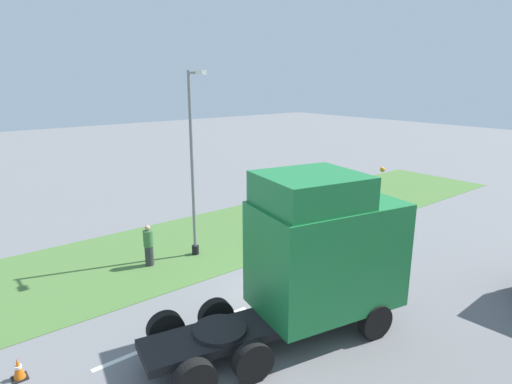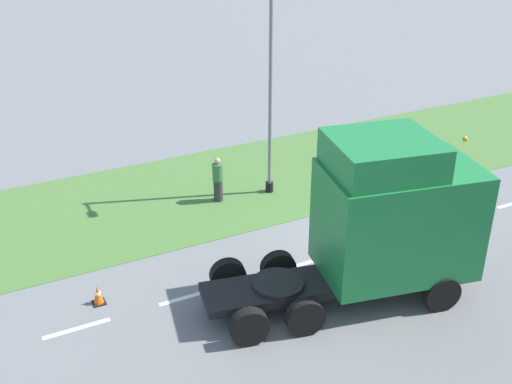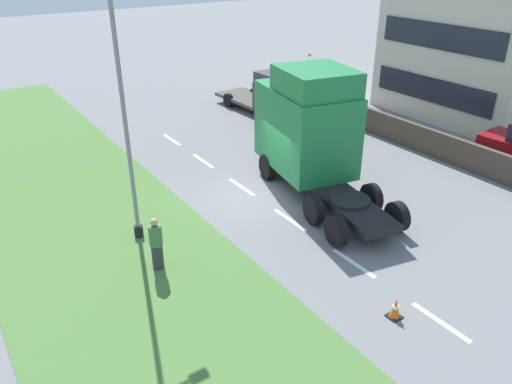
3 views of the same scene
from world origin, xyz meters
name	(u,v)px [view 2 (image 2 of 3)]	position (x,y,z in m)	size (l,w,h in m)	color
ground_plane	(350,250)	(0.00, 0.00, 0.00)	(120.00, 120.00, 0.00)	slate
grass_verge	(264,178)	(-6.00, 0.00, 0.01)	(7.00, 44.00, 0.01)	#4C7538
lane_markings	(331,256)	(0.00, -0.70, 0.00)	(0.16, 17.80, 0.00)	white
lorry_cab	(388,218)	(2.24, -0.46, 2.41)	(3.98, 7.82, 4.92)	black
lamp_post	(271,102)	(-4.77, -0.36, 3.57)	(1.27, 0.29, 7.60)	black
pedestrian	(218,180)	(-5.06, -2.37, 0.83)	(0.39, 0.39, 1.70)	#333338
traffic_cone_lead	(98,295)	(-0.85, -7.88, 0.28)	(0.36, 0.36, 0.58)	black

